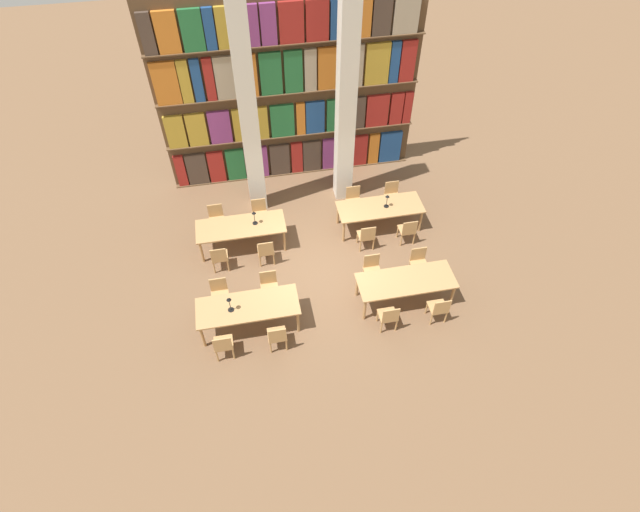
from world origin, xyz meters
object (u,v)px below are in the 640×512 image
reading_table_0 (248,308)px  chair_11 (260,213)px  reading_table_3 (380,209)px  chair_14 (408,230)px  chair_9 (217,218)px  pillar_left (248,115)px  chair_0 (223,345)px  chair_6 (439,308)px  chair_10 (266,251)px  reading_table_1 (406,282)px  chair_13 (354,200)px  desk_lamp_1 (254,215)px  chair_1 (220,293)px  chair_5 (372,269)px  chair_3 (269,286)px  chair_15 (392,195)px  pillar_center (346,105)px  chair_2 (277,336)px  chair_4 (389,316)px  chair_7 (419,262)px  chair_12 (367,236)px  reading_table_2 (241,228)px  desk_lamp_0 (229,302)px  desk_lamp_2 (387,199)px  chair_8 (219,257)px

reading_table_0 → chair_11: bearing=79.6°
reading_table_3 → chair_14: (0.59, -0.73, -0.22)m
chair_9 → pillar_left: bearing=-143.7°
chair_0 → chair_6: bearing=0.5°
chair_9 → chair_10: bearing=129.1°
reading_table_1 → chair_13: chair_13 is taller
desk_lamp_1 → chair_1: bearing=-119.1°
chair_0 → chair_5: 4.09m
chair_1 → chair_3: (1.20, 0.00, 0.00)m
reading_table_0 → chair_1: chair_1 is taller
chair_0 → chair_15: bearing=39.2°
chair_5 → chair_9: same height
pillar_center → chair_2: 6.22m
chair_3 → chair_5: bearing=-179.0°
pillar_left → chair_13: bearing=-18.0°
reading_table_1 → desk_lamp_1: 4.27m
chair_4 → reading_table_3: bearing=78.1°
chair_7 → chair_12: same height
chair_0 → reading_table_2: bearing=78.4°
reading_table_3 → chair_12: bearing=-127.0°
chair_0 → chair_7: (5.02, 1.52, 0.00)m
chair_0 → chair_15: 6.59m
desk_lamp_0 → chair_10: desk_lamp_0 is taller
chair_3 → chair_6: 4.08m
chair_4 → chair_14: bearing=63.8°
chair_13 → desk_lamp_2: size_ratio=2.11×
pillar_center → chair_5: size_ratio=6.96×
chair_11 → desk_lamp_1: (-0.17, -0.71, 0.58)m
chair_0 → chair_10: bearing=64.7°
reading_table_2 → chair_9: size_ratio=2.72×
reading_table_3 → chair_12: (-0.55, -0.73, -0.22)m
pillar_left → reading_table_0: bearing=-98.7°
chair_10 → chair_11: bearing=90.0°
chair_4 → chair_11: size_ratio=1.00×
pillar_left → reading_table_2: size_ratio=2.56×
chair_3 → chair_5: 2.60m
desk_lamp_0 → chair_7: 4.87m
reading_table_0 → desk_lamp_1: (0.45, 2.68, 0.36)m
chair_8 → chair_14: 5.04m
reading_table_0 → chair_3: bearing=52.4°
chair_1 → chair_13: same height
chair_8 → chair_10: (1.19, 0.00, 0.00)m
chair_0 → chair_13: same height
chair_1 → chair_7: same height
desk_lamp_0 → chair_6: bearing=-7.7°
pillar_center → chair_7: size_ratio=6.96×
chair_1 → chair_11: bearing=-115.3°
pillar_left → chair_1: pillar_left is taller
chair_4 → reading_table_2: chair_4 is taller
chair_2 → chair_7: 4.11m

